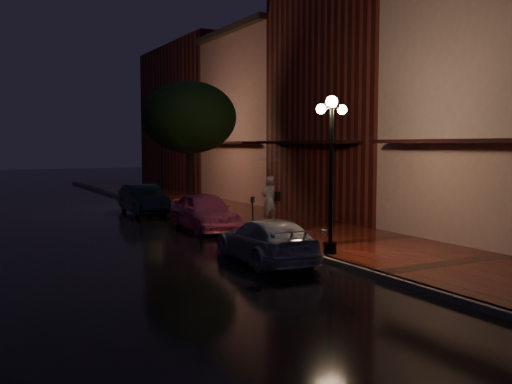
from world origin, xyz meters
TOP-DOWN VIEW (x-y plane):
  - ground at (0.00, 0.00)m, footprint 120.00×120.00m
  - sidewalk at (2.25, 0.00)m, footprint 4.50×60.00m
  - curb at (0.00, 0.00)m, footprint 0.25×60.00m
  - storefront_mid at (7.00, 2.00)m, footprint 5.00×8.00m
  - storefront_far at (7.00, 10.00)m, footprint 5.00×8.00m
  - storefront_extra at (7.00, 20.00)m, footprint 5.00×12.00m
  - streetlamp_near at (0.35, -5.00)m, footprint 0.96×0.36m
  - streetlamp_far at (0.35, 9.00)m, footprint 0.96×0.36m
  - street_tree at (0.61, 5.99)m, footprint 4.16×4.16m
  - pink_car at (-0.60, 1.59)m, footprint 1.85×4.19m
  - navy_car at (-1.12, 7.42)m, footprint 1.54×4.09m
  - silver_car at (-1.44, -4.57)m, footprint 1.97×4.17m
  - woman_with_umbrella at (1.84, 1.05)m, footprint 1.06×1.08m
  - parking_meter at (0.15, -0.81)m, footprint 0.14×0.12m

SIDE VIEW (x-z plane):
  - ground at x=0.00m, z-range 0.00..0.00m
  - sidewalk at x=2.25m, z-range 0.00..0.15m
  - curb at x=0.00m, z-range 0.00..0.15m
  - silver_car at x=-1.44m, z-range 0.00..1.17m
  - navy_car at x=-1.12m, z-range 0.00..1.33m
  - pink_car at x=-0.60m, z-range 0.00..1.40m
  - parking_meter at x=0.15m, z-range 0.28..1.53m
  - woman_with_umbrella at x=1.84m, z-range 0.56..3.11m
  - streetlamp_near at x=0.35m, z-range 0.45..4.76m
  - streetlamp_far at x=0.35m, z-range 0.45..4.76m
  - street_tree at x=0.61m, z-range 1.34..7.14m
  - storefront_far at x=7.00m, z-range 0.00..9.00m
  - storefront_extra at x=7.00m, z-range 0.00..10.00m
  - storefront_mid at x=7.00m, z-range 0.00..11.00m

